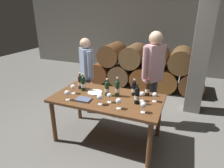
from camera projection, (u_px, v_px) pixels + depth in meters
name	position (u px, v px, depth m)	size (l,w,h in m)	color
ground_plane	(108.00, 138.00, 3.27)	(14.00, 14.00, 0.00)	#66635E
cellar_back_wall	(157.00, 30.00, 6.40)	(10.00, 0.24, 2.80)	slate
barrel_stack	(144.00, 67.00, 5.32)	(3.12, 0.90, 1.15)	brown
stone_pillar	(201.00, 50.00, 3.73)	(0.32, 0.32, 2.60)	slate
dining_table	(107.00, 102.00, 3.03)	(1.70, 0.90, 0.76)	brown
wine_bottle_0	(134.00, 88.00, 3.02)	(0.07, 0.07, 0.27)	black
wine_bottle_1	(148.00, 88.00, 3.01)	(0.07, 0.07, 0.27)	black
wine_bottle_2	(107.00, 88.00, 3.02)	(0.07, 0.07, 0.28)	#19381E
wine_bottle_3	(117.00, 88.00, 2.99)	(0.07, 0.07, 0.31)	#19381E
wine_bottle_4	(80.00, 82.00, 3.28)	(0.07, 0.07, 0.29)	black
wine_bottle_5	(83.00, 83.00, 3.20)	(0.07, 0.07, 0.30)	black
wine_bottle_6	(137.00, 95.00, 2.75)	(0.07, 0.07, 0.30)	black
wine_glass_0	(67.00, 93.00, 2.87)	(0.08, 0.08, 0.16)	white
wine_glass_1	(109.00, 96.00, 2.79)	(0.07, 0.07, 0.15)	white
wine_glass_2	(100.00, 97.00, 2.73)	(0.09, 0.09, 0.16)	white
wine_glass_3	(143.00, 105.00, 2.51)	(0.08, 0.08, 0.16)	white
wine_glass_4	(155.00, 95.00, 2.82)	(0.07, 0.07, 0.15)	white
wine_glass_5	(142.00, 94.00, 2.84)	(0.08, 0.08, 0.15)	white
wine_glass_6	(73.00, 87.00, 3.09)	(0.08, 0.08, 0.15)	white
wine_glass_7	(119.00, 101.00, 2.61)	(0.08, 0.08, 0.16)	white
tasting_notebook	(84.00, 100.00, 2.88)	(0.22, 0.16, 0.03)	#4C5670
serving_plate	(95.00, 92.00, 3.16)	(0.24, 0.24, 0.01)	white
sommelier_presenting	(153.00, 71.00, 3.35)	(0.34, 0.41, 1.72)	#383842
taster_seated_left	(86.00, 70.00, 3.82)	(0.38, 0.37, 1.54)	#383842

